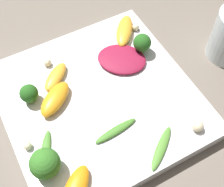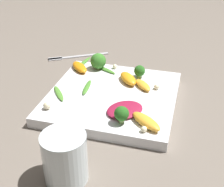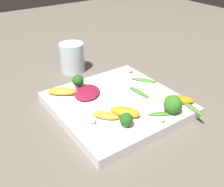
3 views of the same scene
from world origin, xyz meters
name	(u,v)px [view 3 (image 3 of 3)]	position (x,y,z in m)	size (l,w,h in m)	color
ground_plane	(117,108)	(0.00, 0.00, 0.00)	(2.40, 2.40, 0.00)	#6B6056
plate	(117,104)	(0.00, 0.00, 0.01)	(0.30, 0.30, 0.02)	white
drinking_glass	(72,58)	(0.01, 0.26, 0.05)	(0.08, 0.08, 0.09)	silver
radicchio_leaf_0	(87,92)	(-0.05, 0.07, 0.03)	(0.11, 0.11, 0.01)	maroon
orange_segment_0	(106,115)	(-0.07, -0.05, 0.03)	(0.06, 0.06, 0.01)	#FCAD33
orange_segment_1	(62,91)	(-0.10, 0.11, 0.03)	(0.08, 0.07, 0.02)	#FCAD33
orange_segment_2	(125,112)	(-0.02, -0.07, 0.04)	(0.07, 0.07, 0.02)	orange
orange_segment_3	(179,99)	(0.12, -0.10, 0.03)	(0.07, 0.07, 0.02)	orange
broccoli_floret_0	(173,104)	(0.07, -0.12, 0.05)	(0.04, 0.04, 0.04)	#84AD5B
broccoli_floret_1	(78,81)	(-0.05, 0.11, 0.05)	(0.03, 0.03, 0.04)	#84AD5B
broccoli_floret_2	(126,120)	(-0.05, -0.10, 0.04)	(0.03, 0.03, 0.03)	#7A9E51
arugula_sprig_0	(191,107)	(0.13, -0.13, 0.03)	(0.03, 0.10, 0.01)	#47842D
arugula_sprig_1	(139,92)	(0.07, -0.01, 0.03)	(0.02, 0.07, 0.01)	#47842D
arugula_sprig_2	(144,80)	(0.12, 0.04, 0.03)	(0.06, 0.07, 0.01)	#518E33
arugula_sprig_3	(163,114)	(0.05, -0.11, 0.03)	(0.07, 0.05, 0.01)	#47842D
macadamia_nut_0	(129,70)	(0.12, 0.10, 0.03)	(0.02, 0.02, 0.02)	beige
macadamia_nut_1	(162,119)	(0.03, -0.13, 0.03)	(0.01, 0.01, 0.01)	beige
macadamia_nut_2	(58,88)	(-0.10, 0.13, 0.03)	(0.01, 0.01, 0.01)	beige
macadamia_nut_3	(93,121)	(-0.10, -0.05, 0.03)	(0.01, 0.01, 0.01)	beige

